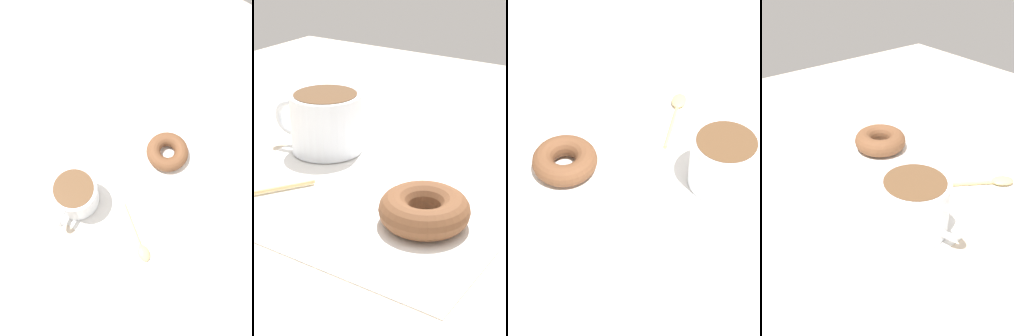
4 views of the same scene
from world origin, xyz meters
TOP-DOWN VIEW (x-y plane):
  - ground_plane at (0.00, 0.00)cm, footprint 120.00×120.00cm
  - napkin at (-0.66, -0.63)cm, footprint 34.60×34.60cm
  - coffee_cup at (11.02, -5.22)cm, footprint 12.43×9.47cm
  - donut at (-9.46, 4.47)cm, footprint 9.49×9.49cm
  - spoon at (10.94, 11.61)cm, footprint 8.34×11.82cm

SIDE VIEW (x-z plane):
  - ground_plane at x=0.00cm, z-range -2.00..0.00cm
  - napkin at x=-0.66cm, z-range 0.00..0.30cm
  - spoon at x=10.94cm, z-range 0.25..1.15cm
  - donut at x=-9.46cm, z-range 0.30..3.49cm
  - coffee_cup at x=11.02cm, z-range 0.45..8.21cm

